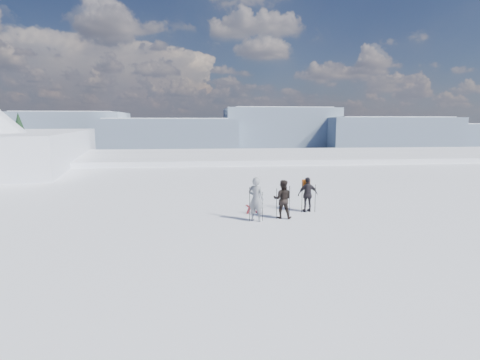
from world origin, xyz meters
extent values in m
plane|color=white|center=(0.00, 60.00, -17.50)|extent=(220.00, 208.01, 71.62)
cube|color=white|center=(0.00, 30.00, -6.50)|extent=(180.00, 16.00, 14.00)
plane|color=#22304E|center=(0.00, 290.00, -30.00)|extent=(820.00, 820.00, 0.00)
cube|color=slate|center=(-160.00, 470.00, -7.00)|extent=(130.00, 80.00, 46.00)
cube|color=white|center=(-160.00, 470.00, 13.00)|extent=(110.50, 70.00, 8.00)
cube|color=slate|center=(-40.00, 440.00, -11.00)|extent=(160.00, 80.00, 38.00)
cube|color=white|center=(-40.00, 440.00, 5.00)|extent=(136.00, 70.00, 8.00)
cube|color=slate|center=(100.00, 470.00, -4.00)|extent=(140.00, 80.00, 52.00)
cube|color=white|center=(100.00, 470.00, 19.00)|extent=(119.00, 70.00, 8.00)
cube|color=slate|center=(230.00, 440.00, -10.00)|extent=(160.00, 80.00, 40.00)
cube|color=white|center=(230.00, 440.00, 7.00)|extent=(136.00, 70.00, 8.00)
cube|color=slate|center=(350.00, 470.00, -14.00)|extent=(130.00, 80.00, 32.00)
cube|color=white|center=(350.00, 470.00, -1.00)|extent=(110.50, 70.00, 8.00)
cube|color=#2D2B28|center=(-22.00, 36.00, -9.00)|extent=(21.55, 17.87, 14.25)
cone|color=black|center=(-20.00, 30.00, -2.50)|extent=(6.16, 6.16, 11.00)
cone|color=black|center=(-25.00, 31.00, -2.50)|extent=(6.16, 6.16, 11.00)
cone|color=black|center=(-27.00, 36.00, -2.00)|extent=(6.72, 6.72, 12.00)
cone|color=black|center=(-19.00, 35.00, -3.00)|extent=(5.60, 5.60, 10.00)
cone|color=black|center=(-22.00, 28.00, -3.50)|extent=(5.04, 5.04, 9.00)
cone|color=black|center=(-18.00, 32.00, -3.00)|extent=(5.60, 5.60, 10.00)
cone|color=black|center=(-24.00, 34.00, -1.50)|extent=(7.28, 7.28, 13.00)
imported|color=gray|center=(-1.67, 3.35, 0.88)|extent=(0.77, 0.69, 1.76)
imported|color=black|center=(-0.54, 3.69, 0.79)|extent=(0.90, 0.79, 1.58)
imported|color=black|center=(0.80, 4.65, 0.76)|extent=(0.92, 0.44, 1.53)
cube|color=orange|center=(0.78, 4.90, 1.74)|extent=(0.34, 0.21, 0.42)
cylinder|color=black|center=(-1.93, 3.33, 0.68)|extent=(0.02, 0.02, 1.37)
cylinder|color=black|center=(-1.42, 3.29, 0.59)|extent=(0.02, 0.02, 1.17)
cylinder|color=black|center=(-0.81, 3.57, 0.63)|extent=(0.02, 0.02, 1.26)
cylinder|color=black|center=(-0.28, 3.55, 0.68)|extent=(0.02, 0.02, 1.35)
cylinder|color=black|center=(0.53, 4.58, 0.66)|extent=(0.02, 0.02, 1.32)
cylinder|color=black|center=(1.10, 4.54, 0.61)|extent=(0.02, 0.02, 1.23)
cube|color=black|center=(-1.67, 5.36, 0.01)|extent=(0.46, 1.68, 0.03)
cube|color=black|center=(-1.53, 5.36, 0.01)|extent=(0.41, 1.69, 0.03)
camera|label=1|loc=(-3.86, -10.89, 3.85)|focal=28.00mm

